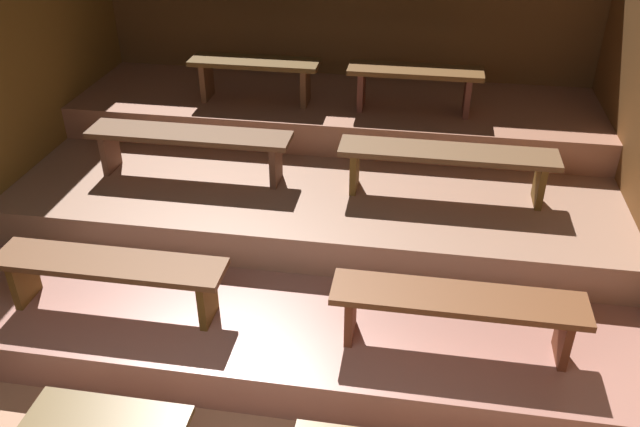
# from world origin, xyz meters

# --- Properties ---
(ground) EXTENTS (5.65, 5.90, 0.08)m
(ground) POSITION_xyz_m (0.00, 2.55, -0.04)
(ground) COLOR #AD7757
(wall_back) EXTENTS (5.65, 0.06, 2.38)m
(wall_back) POSITION_xyz_m (0.00, 5.13, 1.19)
(wall_back) COLOR brown
(wall_back) RESTS_ON ground
(platform_lower) EXTENTS (4.85, 3.75, 0.29)m
(platform_lower) POSITION_xyz_m (0.00, 3.23, 0.15)
(platform_lower) COLOR #A86F60
(platform_lower) RESTS_ON ground
(platform_middle) EXTENTS (4.85, 2.67, 0.29)m
(platform_middle) POSITION_xyz_m (0.00, 3.77, 0.44)
(platform_middle) COLOR #A67A60
(platform_middle) RESTS_ON platform_lower
(platform_upper) EXTENTS (4.85, 1.33, 0.29)m
(platform_upper) POSITION_xyz_m (0.00, 4.44, 0.73)
(platform_upper) COLOR #A86C51
(platform_upper) RESTS_ON platform_middle
(bench_lower_left) EXTENTS (1.53, 0.33, 0.39)m
(bench_lower_left) POSITION_xyz_m (-1.11, 1.86, 0.60)
(bench_lower_left) COLOR brown
(bench_lower_left) RESTS_ON platform_lower
(bench_lower_right) EXTENTS (1.53, 0.33, 0.39)m
(bench_lower_right) POSITION_xyz_m (1.11, 1.86, 0.60)
(bench_lower_right) COLOR brown
(bench_lower_right) RESTS_ON platform_lower
(bench_middle_left) EXTENTS (1.66, 0.33, 0.39)m
(bench_middle_left) POSITION_xyz_m (-1.03, 3.26, 0.90)
(bench_middle_left) COLOR brown
(bench_middle_left) RESTS_ON platform_middle
(bench_middle_right) EXTENTS (1.66, 0.33, 0.39)m
(bench_middle_right) POSITION_xyz_m (1.03, 3.26, 0.90)
(bench_middle_right) COLOR brown
(bench_middle_right) RESTS_ON platform_middle
(bench_upper_left) EXTENTS (1.17, 0.33, 0.39)m
(bench_upper_left) POSITION_xyz_m (-0.72, 4.25, 1.18)
(bench_upper_left) COLOR brown
(bench_upper_left) RESTS_ON platform_upper
(bench_upper_right) EXTENTS (1.17, 0.33, 0.39)m
(bench_upper_right) POSITION_xyz_m (0.72, 4.25, 1.18)
(bench_upper_right) COLOR brown
(bench_upper_right) RESTS_ON platform_upper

